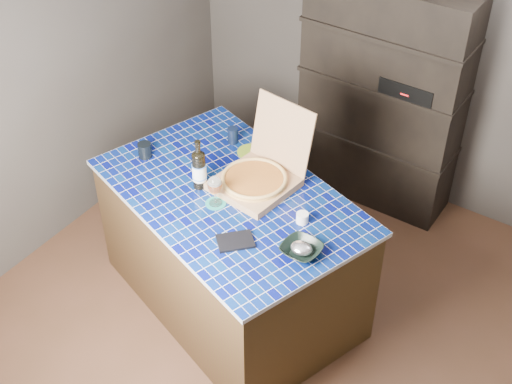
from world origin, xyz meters
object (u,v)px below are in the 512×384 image
Objects in this scene: bowl at (301,250)px; kitchen_island at (232,249)px; dvd_case at (235,241)px; mead_bottle at (199,169)px; pizza_box at (257,177)px; wine_glass at (215,185)px.

kitchen_island is at bearing 162.49° from bowl.
kitchen_island is 0.64m from dvd_case.
mead_bottle is 0.57m from dvd_case.
bowl is at bearing 1.02° from kitchen_island.
bowl is at bearing -27.03° from pizza_box.
pizza_box is 0.65m from bowl.
bowl reaches higher than kitchen_island.
dvd_case is at bearing -31.63° from mead_bottle.
wine_glass is 0.66m from bowl.
mead_bottle reaches higher than bowl.
dvd_case is at bearing -62.65° from pizza_box.
pizza_box is at bearing 153.45° from dvd_case.
dvd_case is (0.29, -0.21, -0.13)m from wine_glass.
dvd_case is (0.18, -0.50, -0.06)m from pizza_box.
kitchen_island is 9.76× the size of wine_glass.
mead_bottle is 0.85m from bowl.
pizza_box is at bearing 69.39° from wine_glass.
mead_bottle is (-0.29, -0.21, 0.07)m from pizza_box.
pizza_box is at bearing 145.90° from bowl.
kitchen_island is 0.62m from wine_glass.
kitchen_island is 3.33× the size of pizza_box.
wine_glass is 0.98× the size of dvd_case.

